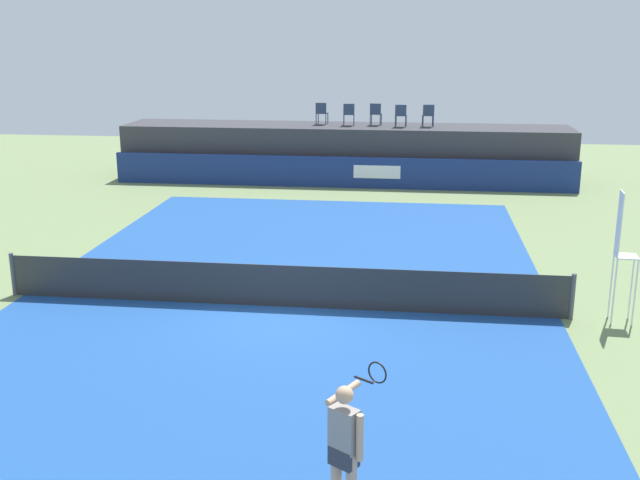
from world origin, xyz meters
name	(u,v)px	position (x,y,z in m)	size (l,w,h in m)	color
ground_plane	(301,266)	(0.00, 3.00, 0.00)	(48.00, 48.00, 0.00)	#6B7F51
court_inner	(281,306)	(0.00, 0.00, 0.00)	(12.00, 22.00, 0.00)	#1C478C
sponsor_wall	(341,172)	(0.01, 13.50, 0.60)	(18.00, 0.22, 1.20)	navy
spectator_platform	(345,152)	(0.00, 15.30, 1.10)	(18.00, 2.80, 2.20)	#38383D
spectator_chair_far_left	(322,112)	(-0.99, 15.48, 2.69)	(0.48, 0.48, 0.89)	#2D3D56
spectator_chair_left	(349,113)	(0.15, 15.21, 2.69)	(0.47, 0.47, 0.89)	#2D3D56
spectator_chair_center	(376,113)	(1.21, 15.45, 2.69)	(0.47, 0.47, 0.89)	#2D3D56
spectator_chair_right	(401,115)	(2.23, 15.00, 2.69)	(0.46, 0.46, 0.89)	#2D3D56
spectator_chair_far_right	(428,114)	(3.31, 15.18, 2.69)	(0.47, 0.47, 0.89)	#2D3D56
umpire_chair	(622,248)	(7.09, 0.01, 1.59)	(0.47, 0.47, 2.76)	white
tennis_net	(280,286)	(0.00, 0.00, 0.47)	(12.40, 0.02, 0.95)	#2D2D2D
net_post_near	(13,274)	(-6.20, 0.00, 0.50)	(0.10, 0.10, 1.00)	#4C4C51
net_post_far	(572,297)	(6.20, 0.00, 0.50)	(0.10, 0.10, 1.00)	#4C4C51
tennis_player	(345,446)	(2.10, -7.32, 0.96)	(0.73, 1.25, 1.77)	white
tennis_ball	(336,409)	(1.72, -4.65, 0.04)	(0.07, 0.07, 0.07)	#D8EA33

